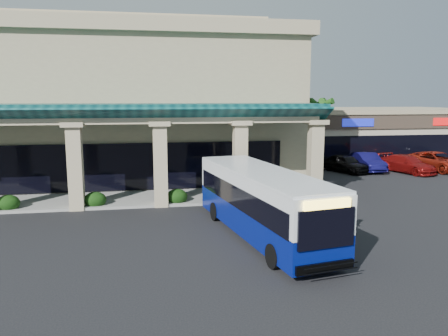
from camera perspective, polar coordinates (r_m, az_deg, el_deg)
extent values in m
plane|color=black|center=(20.12, 0.95, -8.23)|extent=(110.00, 110.00, 0.00)
imported|color=slate|center=(20.08, 15.87, -5.97)|extent=(0.64, 0.76, 1.78)
imported|color=black|center=(36.85, 15.61, 0.60)|extent=(3.24, 4.63, 1.46)
imported|color=#0E0C48|center=(38.06, 18.17, 0.77)|extent=(1.90, 4.66, 1.50)
imported|color=maroon|center=(38.25, 22.79, 0.49)|extent=(3.50, 5.27, 1.42)
imported|color=maroon|center=(40.29, 26.05, 0.78)|extent=(3.81, 6.06, 1.56)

